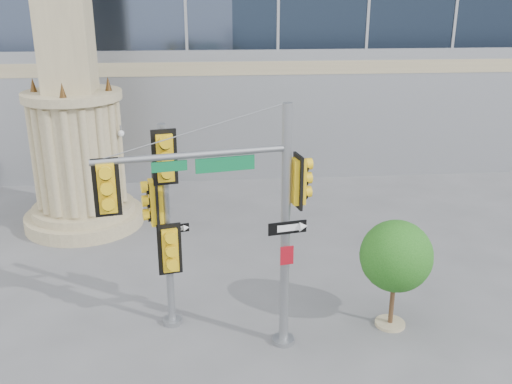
{
  "coord_description": "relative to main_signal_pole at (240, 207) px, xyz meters",
  "views": [
    {
      "loc": [
        -1.3,
        -11.74,
        8.48
      ],
      "look_at": [
        -0.06,
        2.0,
        3.59
      ],
      "focal_mm": 40.0,
      "sensor_mm": 36.0,
      "label": 1
    }
  ],
  "objects": [
    {
      "name": "secondary_signal_pole",
      "position": [
        -1.8,
        1.23,
        -0.59
      ],
      "size": [
        1.01,
        0.73,
        5.49
      ],
      "rotation": [
        0.0,
        0.0,
        0.22
      ],
      "color": "slate",
      "rests_on": "ground"
    },
    {
      "name": "street_tree",
      "position": [
        4.09,
        0.75,
        -1.85
      ],
      "size": [
        1.91,
        1.87,
        2.98
      ],
      "color": "tan",
      "rests_on": "ground"
    },
    {
      "name": "monument",
      "position": [
        -5.43,
        8.63,
        1.71
      ],
      "size": [
        4.4,
        4.4,
        16.6
      ],
      "color": "tan",
      "rests_on": "ground"
    },
    {
      "name": "ground",
      "position": [
        0.57,
        -0.37,
        -3.81
      ],
      "size": [
        120.0,
        120.0,
        0.0
      ],
      "primitive_type": "plane",
      "color": "#545456",
      "rests_on": "ground"
    },
    {
      "name": "main_signal_pole",
      "position": [
        0.0,
        0.0,
        0.0
      ],
      "size": [
        4.74,
        1.31,
        6.15
      ],
      "rotation": [
        0.0,
        0.0,
        0.19
      ],
      "color": "slate",
      "rests_on": "ground"
    }
  ]
}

